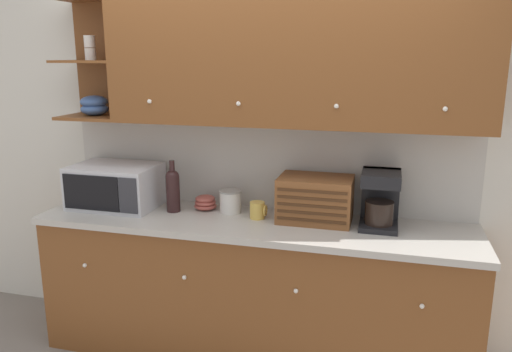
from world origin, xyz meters
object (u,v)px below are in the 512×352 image
(coffee_maker, at_px, (380,198))
(wine_bottle, at_px, (173,188))
(bread_box, at_px, (315,199))
(storage_canister, at_px, (230,201))
(bowl_stack_on_counter, at_px, (205,203))
(mug, at_px, (258,210))
(microwave, at_px, (115,186))

(coffee_maker, bearing_deg, wine_bottle, -177.69)
(bread_box, bearing_deg, coffee_maker, 0.08)
(storage_canister, bearing_deg, wine_bottle, -168.58)
(wine_bottle, xyz_separation_m, storage_canister, (0.36, 0.07, -0.08))
(bowl_stack_on_counter, xyz_separation_m, mug, (0.38, -0.09, 0.01))
(wine_bottle, relative_size, coffee_maker, 1.00)
(bowl_stack_on_counter, xyz_separation_m, storage_canister, (0.18, -0.02, 0.03))
(microwave, xyz_separation_m, bread_box, (1.32, 0.05, -0.00))
(bowl_stack_on_counter, distance_m, bread_box, 0.73)
(microwave, relative_size, storage_canister, 3.81)
(wine_bottle, bearing_deg, microwave, -179.74)
(mug, distance_m, bread_box, 0.36)
(microwave, relative_size, bowl_stack_on_counter, 3.76)
(coffee_maker, bearing_deg, bowl_stack_on_counter, 177.93)
(bread_box, bearing_deg, wine_bottle, -176.77)
(coffee_maker, bearing_deg, mug, -175.93)
(bowl_stack_on_counter, height_order, mug, mug)
(microwave, relative_size, wine_bottle, 1.65)
(bread_box, bearing_deg, bowl_stack_on_counter, 176.82)
(microwave, height_order, coffee_maker, coffee_maker)
(microwave, bearing_deg, bowl_stack_on_counter, 8.94)
(microwave, distance_m, bowl_stack_on_counter, 0.61)
(wine_bottle, xyz_separation_m, coffee_maker, (1.29, 0.05, 0.02))
(wine_bottle, relative_size, storage_canister, 2.31)
(bread_box, xyz_separation_m, coffee_maker, (0.38, 0.00, 0.03))
(mug, relative_size, coffee_maker, 0.31)
(bowl_stack_on_counter, bearing_deg, coffee_maker, -2.07)
(coffee_maker, bearing_deg, storage_canister, 178.68)
(wine_bottle, height_order, bowl_stack_on_counter, wine_bottle)
(bowl_stack_on_counter, relative_size, mug, 1.41)
(wine_bottle, relative_size, mug, 3.21)
(storage_canister, bearing_deg, mug, -20.04)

